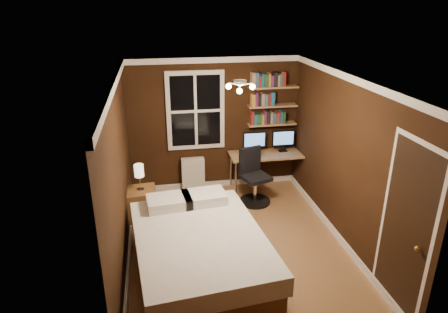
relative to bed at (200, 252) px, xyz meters
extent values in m
plane|color=brown|center=(0.62, 0.54, -0.33)|extent=(4.20, 4.20, 0.00)
cube|color=black|center=(0.62, 2.64, 0.92)|extent=(3.20, 0.04, 2.50)
cube|color=black|center=(-0.98, 0.54, 0.92)|extent=(0.04, 4.20, 2.50)
cube|color=black|center=(2.22, 0.54, 0.92)|extent=(0.04, 4.20, 2.50)
cube|color=white|center=(0.62, 0.54, 2.17)|extent=(3.20, 4.20, 0.02)
cube|color=white|center=(0.27, 2.60, 1.22)|extent=(1.06, 0.06, 1.46)
sphere|color=gold|center=(2.17, -1.31, 0.67)|extent=(0.06, 0.06, 0.06)
cube|color=#98704A|center=(1.70, 2.52, 0.92)|extent=(0.92, 0.22, 0.03)
cube|color=#98704A|center=(1.70, 2.52, 1.27)|extent=(0.92, 0.22, 0.03)
cube|color=#98704A|center=(1.70, 2.52, 1.62)|extent=(0.92, 0.22, 0.03)
cube|color=brown|center=(0.00, -0.03, -0.15)|extent=(1.74, 2.33, 0.35)
cube|color=silver|center=(0.00, -0.03, 0.15)|extent=(1.84, 2.40, 0.26)
cube|color=white|center=(-0.34, 0.79, 0.36)|extent=(0.67, 0.50, 0.15)
cube|color=white|center=(0.18, 0.84, 0.36)|extent=(0.67, 0.50, 0.15)
cube|color=brown|center=(-0.77, 1.46, -0.03)|extent=(0.51, 0.51, 0.60)
cube|color=silver|center=(0.18, 2.52, 0.00)|extent=(0.43, 0.15, 0.65)
cube|color=#98704A|center=(1.63, 2.33, 0.38)|extent=(1.53, 0.57, 0.04)
cylinder|color=beige|center=(0.92, 2.09, 0.02)|extent=(0.04, 0.04, 0.69)
cylinder|color=beige|center=(2.33, 2.09, 0.02)|extent=(0.04, 0.04, 0.69)
cylinder|color=beige|center=(0.92, 2.58, 0.02)|extent=(0.04, 0.04, 0.69)
cylinder|color=beige|center=(2.33, 2.58, 0.02)|extent=(0.04, 0.04, 0.69)
cylinder|color=black|center=(1.22, 1.80, -0.30)|extent=(0.55, 0.55, 0.05)
cylinder|color=silver|center=(1.22, 1.80, -0.07)|extent=(0.06, 0.06, 0.41)
cube|color=black|center=(1.22, 1.80, 0.17)|extent=(0.57, 0.57, 0.07)
cube|color=black|center=(1.16, 1.99, 0.44)|extent=(0.42, 0.19, 0.47)
camera|label=1|loc=(-0.46, -4.44, 3.12)|focal=32.00mm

